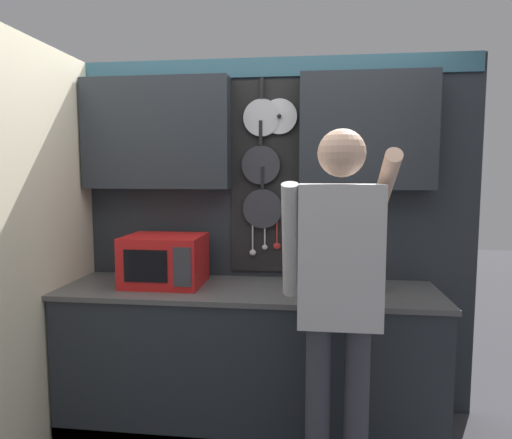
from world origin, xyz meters
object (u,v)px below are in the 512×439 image
at_px(microwave, 165,260).
at_px(knife_block, 364,275).
at_px(utensil_crock, 314,275).
at_px(person, 339,283).

distance_m(microwave, knife_block, 1.22).
distance_m(microwave, utensil_crock, 0.93).
bearing_deg(microwave, utensil_crock, 0.12).
bearing_deg(utensil_crock, person, -79.59).
bearing_deg(utensil_crock, knife_block, -0.27).
height_order(microwave, person, person).
distance_m(knife_block, utensil_crock, 0.29).
distance_m(microwave, person, 1.20).
bearing_deg(microwave, person, -29.87).
bearing_deg(knife_block, utensil_crock, 179.73).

